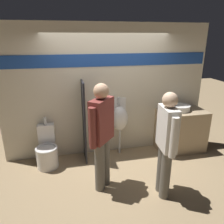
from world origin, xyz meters
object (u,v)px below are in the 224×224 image
at_px(sink_basin, 180,108).
at_px(toilet, 47,152).
at_px(urinal_near_counter, 120,118).
at_px(person_with_lanyard, 102,133).
at_px(person_in_vest, 166,141).
at_px(cell_phone, 173,114).

xyz_separation_m(sink_basin, toilet, (-2.82, -0.08, -0.68)).
relative_size(urinal_near_counter, person_with_lanyard, 0.69).
distance_m(toilet, person_in_vest, 2.34).
xyz_separation_m(urinal_near_counter, toilet, (-1.51, -0.17, -0.51)).
bearing_deg(urinal_near_counter, toilet, -173.51).
height_order(sink_basin, toilet, sink_basin).
distance_m(cell_phone, urinal_near_counter, 1.10).
bearing_deg(sink_basin, person_in_vest, -125.57).
bearing_deg(toilet, person_in_vest, -34.28).
relative_size(sink_basin, toilet, 0.47).
height_order(urinal_near_counter, toilet, urinal_near_counter).
distance_m(cell_phone, person_with_lanyard, 1.80).
height_order(sink_basin, person_in_vest, person_in_vest).
relative_size(toilet, person_with_lanyard, 0.52).
xyz_separation_m(cell_phone, person_in_vest, (-0.71, -1.17, 0.01)).
bearing_deg(person_in_vest, sink_basin, -30.09).
height_order(sink_basin, urinal_near_counter, urinal_near_counter).
height_order(cell_phone, urinal_near_counter, urinal_near_counter).
relative_size(cell_phone, person_in_vest, 0.08).
height_order(cell_phone, person_with_lanyard, person_with_lanyard).
bearing_deg(person_with_lanyard, cell_phone, -23.63).
xyz_separation_m(urinal_near_counter, person_with_lanyard, (-0.57, -1.05, 0.18)).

